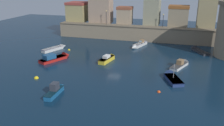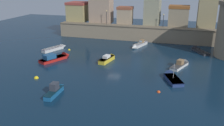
# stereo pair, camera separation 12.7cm
# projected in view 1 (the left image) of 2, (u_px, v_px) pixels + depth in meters

# --- Properties ---
(ground_plane) EXTENTS (116.58, 116.58, 0.00)m
(ground_plane) POSITION_uv_depth(u_px,v_px,m) (114.00, 64.00, 47.09)
(ground_plane) COLOR #0C2338
(quay_wall) EXTENTS (43.19, 2.87, 3.90)m
(quay_wall) POSITION_uv_depth(u_px,v_px,m) (135.00, 33.00, 65.24)
(quay_wall) COLOR gray
(quay_wall) RESTS_ON ground
(old_town_backdrop) EXTENTS (40.96, 6.24, 8.68)m
(old_town_backdrop) POSITION_uv_depth(u_px,v_px,m) (134.00, 11.00, 67.22)
(old_town_backdrop) COLOR tan
(old_town_backdrop) RESTS_ON ground
(quay_lamp_0) EXTENTS (0.32, 0.32, 3.79)m
(quay_lamp_0) POSITION_uv_depth(u_px,v_px,m) (106.00, 15.00, 66.00)
(quay_lamp_0) COLOR black
(quay_lamp_0) RESTS_ON quay_wall
(quay_lamp_1) EXTENTS (0.32, 0.32, 3.39)m
(quay_lamp_1) POSITION_uv_depth(u_px,v_px,m) (163.00, 18.00, 61.98)
(quay_lamp_1) COLOR black
(quay_lamp_1) RESTS_ON quay_wall
(moored_boat_0) EXTENTS (1.27, 5.15, 1.95)m
(moored_boat_0) POSITION_uv_depth(u_px,v_px,m) (56.00, 90.00, 34.86)
(moored_boat_0) COLOR #195689
(moored_boat_0) RESTS_ON ground
(moored_boat_1) EXTENTS (3.26, 6.93, 1.69)m
(moored_boat_1) POSITION_uv_depth(u_px,v_px,m) (139.00, 45.00, 59.36)
(moored_boat_1) COLOR silver
(moored_boat_1) RESTS_ON ground
(moored_boat_2) EXTENTS (3.61, 6.80, 1.24)m
(moored_boat_2) POSITION_uv_depth(u_px,v_px,m) (56.00, 48.00, 56.73)
(moored_boat_2) COLOR silver
(moored_boat_2) RESTS_ON ground
(moored_boat_3) EXTENTS (3.92, 6.02, 3.53)m
(moored_boat_3) POSITION_uv_depth(u_px,v_px,m) (171.00, 77.00, 40.11)
(moored_boat_3) COLOR navy
(moored_boat_3) RESTS_ON ground
(moored_boat_4) EXTENTS (4.60, 7.22, 2.10)m
(moored_boat_4) POSITION_uv_depth(u_px,v_px,m) (57.00, 57.00, 49.70)
(moored_boat_4) COLOR red
(moored_boat_4) RESTS_ON ground
(moored_boat_5) EXTENTS (3.76, 6.56, 1.83)m
(moored_boat_5) POSITION_uv_depth(u_px,v_px,m) (182.00, 64.00, 46.13)
(moored_boat_5) COLOR silver
(moored_boat_5) RESTS_ON ground
(moored_boat_6) EXTENTS (4.45, 6.58, 1.42)m
(moored_boat_6) POSITION_uv_depth(u_px,v_px,m) (197.00, 50.00, 55.84)
(moored_boat_6) COLOR #333338
(moored_boat_6) RESTS_ON ground
(moored_boat_7) EXTENTS (2.35, 5.97, 1.58)m
(moored_boat_7) POSITION_uv_depth(u_px,v_px,m) (108.00, 58.00, 49.08)
(moored_boat_7) COLOR gold
(moored_boat_7) RESTS_ON ground
(mooring_buoy_0) EXTENTS (0.77, 0.77, 0.77)m
(mooring_buoy_0) POSITION_uv_depth(u_px,v_px,m) (36.00, 78.00, 40.42)
(mooring_buoy_0) COLOR yellow
(mooring_buoy_0) RESTS_ON ground
(mooring_buoy_1) EXTENTS (0.55, 0.55, 0.55)m
(mooring_buoy_1) POSITION_uv_depth(u_px,v_px,m) (69.00, 50.00, 56.62)
(mooring_buoy_1) COLOR yellow
(mooring_buoy_1) RESTS_ON ground
(mooring_buoy_2) EXTENTS (0.52, 0.52, 0.52)m
(mooring_buoy_2) POSITION_uv_depth(u_px,v_px,m) (159.00, 92.00, 35.48)
(mooring_buoy_2) COLOR #EA4C19
(mooring_buoy_2) RESTS_ON ground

